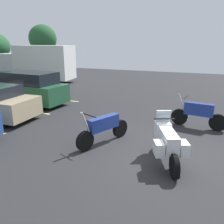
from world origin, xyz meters
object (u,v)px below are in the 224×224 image
Objects in this scene: motorcycle_second at (103,128)px; motorcycle_third at (198,113)px; car_green at (27,88)px; box_truck at (37,63)px; motorcycle_touring at (167,141)px.

motorcycle_second is 4.06m from motorcycle_third.
motorcycle_second is 7.07m from car_green.
motorcycle_second is 0.99× the size of motorcycle_third.
motorcycle_third is 15.12m from box_truck.
box_truck is at bearing 34.66° from car_green.
motorcycle_third is at bearing -11.02° from motorcycle_touring.
box_truck reaches higher than motorcycle_touring.
car_green is (3.40, 6.19, 0.32)m from motorcycle_second.
car_green is (0.52, 9.05, 0.29)m from motorcycle_third.
motorcycle_touring is 16.40m from box_truck.
car_green is at bearing -145.34° from box_truck.
car_green is at bearing 86.73° from motorcycle_third.
motorcycle_third is at bearing -117.04° from box_truck.
box_truck is at bearing 51.32° from motorcycle_touring.
motorcycle_third is at bearing -44.68° from motorcycle_second.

